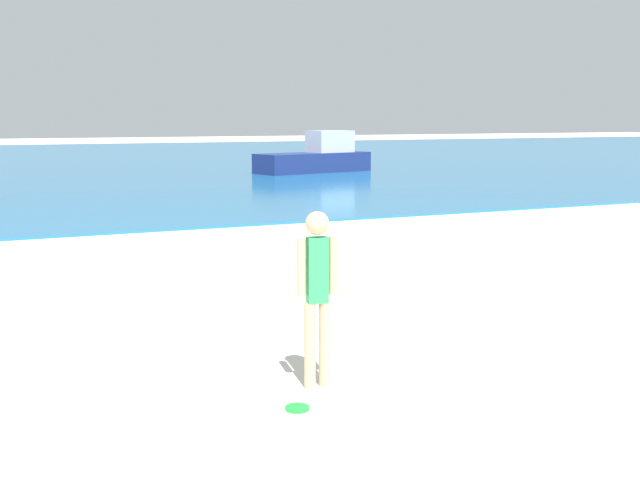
% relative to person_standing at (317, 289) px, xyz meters
% --- Properties ---
extents(water, '(160.00, 60.00, 0.06)m').
position_rel_person_standing_xyz_m(water, '(1.12, 40.88, -0.94)').
color(water, '#1E6B9E').
rests_on(water, ground).
extents(person_standing, '(0.39, 0.23, 1.72)m').
position_rel_person_standing_xyz_m(person_standing, '(0.00, 0.00, 0.00)').
color(person_standing, '#DDAD84').
rests_on(person_standing, ground).
extents(frisbee, '(0.22, 0.22, 0.03)m').
position_rel_person_standing_xyz_m(frisbee, '(-0.40, -0.46, -0.96)').
color(frisbee, green).
rests_on(frisbee, ground).
extents(boat_near, '(5.86, 3.09, 1.90)m').
position_rel_person_standing_xyz_m(boat_near, '(11.81, 26.54, -0.26)').
color(boat_near, navy).
rests_on(boat_near, water).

